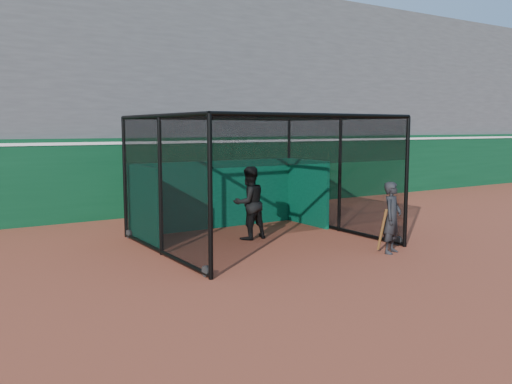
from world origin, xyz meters
TOP-DOWN VIEW (x-y plane):
  - ground at (0.00, 0.00)m, footprint 120.00×120.00m
  - outfield_wall at (0.00, 8.50)m, footprint 50.00×0.50m
  - grandstand at (0.00, 12.27)m, footprint 50.00×7.85m
  - batting_cage at (0.86, 3.07)m, footprint 5.28×4.79m
  - batter at (0.82, 3.48)m, footprint 0.95×0.77m
  - on_deck_player at (2.71, 0.43)m, footprint 0.70×0.59m

SIDE VIEW (x-z plane):
  - ground at x=0.00m, z-range 0.00..0.00m
  - on_deck_player at x=2.71m, z-range 0.00..1.62m
  - batter at x=0.82m, z-range 0.00..1.85m
  - outfield_wall at x=0.00m, z-range 0.04..2.54m
  - batting_cage at x=0.86m, z-range 0.00..3.07m
  - grandstand at x=0.00m, z-range 0.00..8.95m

